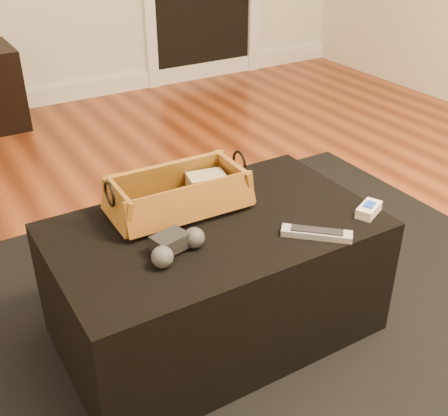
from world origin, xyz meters
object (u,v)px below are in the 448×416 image
wicker_basket (179,195)px  silver_remote (317,233)px  game_controller (175,245)px  cream_gadget (369,209)px  tv_remote (175,206)px  ottoman (216,279)px

wicker_basket → silver_remote: (0.27, -0.35, -0.04)m
game_controller → cream_gadget: size_ratio=1.76×
wicker_basket → cream_gadget: 0.60m
game_controller → cream_gadget: game_controller is taller
tv_remote → silver_remote: 0.45m
ottoman → game_controller: game_controller is taller
ottoman → tv_remote: tv_remote is taller
ottoman → silver_remote: (0.22, -0.22, 0.22)m
silver_remote → cream_gadget: cream_gadget is taller
ottoman → tv_remote: size_ratio=4.27×
cream_gadget → silver_remote: bearing=-175.3°
ottoman → cream_gadget: bearing=-24.0°
ottoman → cream_gadget: 0.54m
game_controller → wicker_basket: bearing=60.5°
game_controller → cream_gadget: bearing=-10.3°
game_controller → silver_remote: size_ratio=1.07×
ottoman → silver_remote: bearing=-44.3°
wicker_basket → cream_gadget: (0.50, -0.33, -0.04)m
wicker_basket → game_controller: (-0.12, -0.22, -0.02)m
ottoman → wicker_basket: bearing=112.0°
tv_remote → silver_remote: bearing=-52.6°
game_controller → silver_remote: 0.42m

